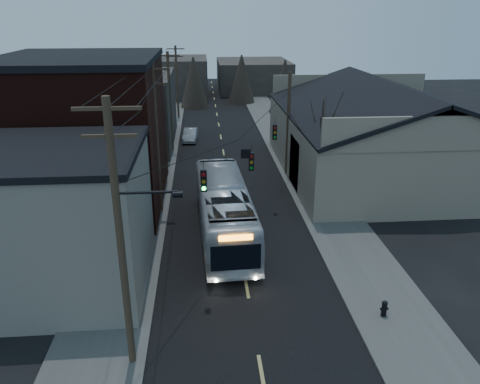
% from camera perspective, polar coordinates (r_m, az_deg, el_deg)
% --- Properties ---
extents(road_surface, '(9.00, 110.00, 0.02)m').
position_cam_1_polar(road_surface, '(44.08, -1.90, 4.12)').
color(road_surface, black).
rests_on(road_surface, ground).
extents(sidewalk_left, '(4.00, 110.00, 0.12)m').
position_cam_1_polar(sidewalk_left, '(44.26, -10.36, 3.92)').
color(sidewalk_left, '#474744').
rests_on(sidewalk_left, ground).
extents(sidewalk_right, '(4.00, 110.00, 0.12)m').
position_cam_1_polar(sidewalk_right, '(44.83, 6.45, 4.36)').
color(sidewalk_right, '#474744').
rests_on(sidewalk_right, ground).
extents(building_clapboard, '(8.00, 8.00, 7.00)m').
position_cam_1_polar(building_clapboard, '(24.16, -21.18, -3.42)').
color(building_clapboard, slate).
rests_on(building_clapboard, ground).
extents(building_brick, '(10.00, 12.00, 10.00)m').
position_cam_1_polar(building_brick, '(34.02, -18.30, 6.59)').
color(building_brick, black).
rests_on(building_brick, ground).
extents(building_left_far, '(9.00, 14.00, 7.00)m').
position_cam_1_polar(building_left_far, '(49.58, -13.51, 9.65)').
color(building_left_far, '#2E2925').
rests_on(building_left_far, ground).
extents(warehouse, '(16.16, 20.60, 7.73)m').
position_cam_1_polar(warehouse, '(41.30, 16.85, 5.91)').
color(warehouse, gray).
rests_on(warehouse, ground).
extents(building_far_left, '(10.00, 12.00, 6.00)m').
position_cam_1_polar(building_far_left, '(77.83, -7.83, 13.71)').
color(building_far_left, '#2E2925').
rests_on(building_far_left, ground).
extents(building_far_right, '(12.00, 14.00, 5.00)m').
position_cam_1_polar(building_far_right, '(83.23, 1.60, 14.02)').
color(building_far_right, '#2E2925').
rests_on(building_far_right, ground).
extents(bare_tree, '(0.40, 0.40, 7.20)m').
position_cam_1_polar(bare_tree, '(34.49, 9.78, 5.14)').
color(bare_tree, black).
rests_on(bare_tree, ground).
extents(utility_lines, '(11.24, 45.28, 10.50)m').
position_cam_1_polar(utility_lines, '(37.12, -6.39, 8.62)').
color(utility_lines, '#382B1E').
rests_on(utility_lines, ground).
extents(bus, '(3.40, 12.36, 3.41)m').
position_cam_1_polar(bus, '(28.41, -1.94, -2.17)').
color(bus, silver).
rests_on(bus, ground).
extents(parked_car, '(1.64, 4.00, 1.29)m').
position_cam_1_polar(parked_car, '(50.31, -6.07, 6.94)').
color(parked_car, '#9EA2A6').
rests_on(parked_car, ground).
extents(fire_hydrant, '(0.36, 0.27, 0.78)m').
position_cam_1_polar(fire_hydrant, '(22.59, 17.18, -13.33)').
color(fire_hydrant, black).
rests_on(fire_hydrant, sidewalk_right).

